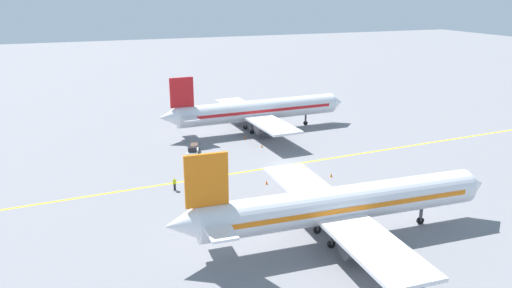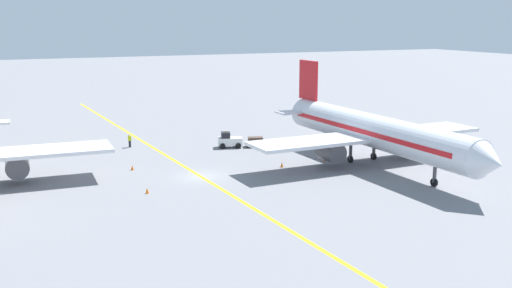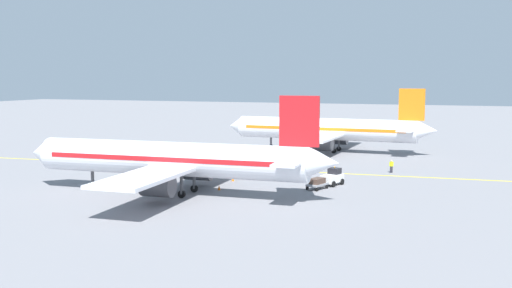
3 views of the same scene
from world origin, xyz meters
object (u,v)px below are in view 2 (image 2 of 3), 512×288
object	(u,v)px
airplane_at_gate	(372,131)
traffic_cone_near_nose	(282,165)
traffic_cone_by_wingtip	(147,191)
traffic_cone_far_edge	(325,158)
baggage_tug_white	(229,140)
ground_crew_worker	(130,140)
baggage_cart_trailing	(255,141)
traffic_cone_mid_apron	(132,168)

from	to	relation	value
airplane_at_gate	traffic_cone_near_nose	distance (m)	10.56
traffic_cone_by_wingtip	traffic_cone_far_edge	distance (m)	22.11
traffic_cone_by_wingtip	airplane_at_gate	bearing A→B (deg)	-177.50
airplane_at_gate	traffic_cone_far_edge	world-z (taller)	airplane_at_gate
airplane_at_gate	traffic_cone_far_edge	distance (m)	6.19
baggage_tug_white	traffic_cone_near_nose	world-z (taller)	baggage_tug_white
traffic_cone_by_wingtip	traffic_cone_far_edge	bearing A→B (deg)	-167.97
airplane_at_gate	traffic_cone_near_nose	size ratio (longest dim) A/B	64.54
baggage_tug_white	traffic_cone_near_nose	xyz separation A→B (m)	(-1.48, 11.80, -0.63)
airplane_at_gate	traffic_cone_far_edge	xyz separation A→B (m)	(3.78, -3.50, -3.43)
ground_crew_worker	traffic_cone_far_edge	bearing A→B (deg)	138.78
baggage_cart_trailing	traffic_cone_mid_apron	xyz separation A→B (m)	(16.80, 5.43, -0.49)
airplane_at_gate	traffic_cone_by_wingtip	bearing A→B (deg)	2.50
airplane_at_gate	baggage_tug_white	size ratio (longest dim) A/B	10.70
traffic_cone_by_wingtip	traffic_cone_far_edge	xyz separation A→B (m)	(-21.62, -4.61, 0.00)
baggage_cart_trailing	traffic_cone_near_nose	world-z (taller)	baggage_cart_trailing
baggage_cart_trailing	traffic_cone_mid_apron	world-z (taller)	baggage_cart_trailing
baggage_cart_trailing	ground_crew_worker	world-z (taller)	ground_crew_worker
baggage_tug_white	traffic_cone_by_wingtip	distance (m)	21.27
traffic_cone_near_nose	traffic_cone_far_edge	xyz separation A→B (m)	(-5.80, -0.72, 0.00)
baggage_cart_trailing	traffic_cone_far_edge	size ratio (longest dim) A/B	5.28
traffic_cone_near_nose	traffic_cone_far_edge	size ratio (longest dim) A/B	1.00
ground_crew_worker	traffic_cone_mid_apron	size ratio (longest dim) A/B	3.05
traffic_cone_far_edge	traffic_cone_by_wingtip	bearing A→B (deg)	12.03
airplane_at_gate	ground_crew_worker	bearing A→B (deg)	-41.49
baggage_tug_white	traffic_cone_mid_apron	bearing A→B (deg)	25.27
traffic_cone_near_nose	traffic_cone_by_wingtip	bearing A→B (deg)	13.82
baggage_tug_white	baggage_cart_trailing	size ratio (longest dim) A/B	1.14
airplane_at_gate	traffic_cone_far_edge	size ratio (longest dim) A/B	64.54
traffic_cone_near_nose	baggage_cart_trailing	bearing A→B (deg)	-98.76
baggage_cart_trailing	traffic_cone_far_edge	xyz separation A→B (m)	(-4.14, 10.07, -0.49)
traffic_cone_near_nose	traffic_cone_by_wingtip	xyz separation A→B (m)	(15.82, 3.89, 0.00)
baggage_tug_white	traffic_cone_mid_apron	xyz separation A→B (m)	(13.66, 6.45, -0.63)
baggage_cart_trailing	traffic_cone_near_nose	size ratio (longest dim) A/B	5.28
airplane_at_gate	ground_crew_worker	distance (m)	30.05
baggage_tug_white	traffic_cone_far_edge	world-z (taller)	baggage_tug_white
baggage_cart_trailing	traffic_cone_mid_apron	size ratio (longest dim) A/B	5.28
airplane_at_gate	traffic_cone_far_edge	bearing A→B (deg)	-42.78
traffic_cone_far_edge	baggage_cart_trailing	bearing A→B (deg)	-67.64
baggage_cart_trailing	ground_crew_worker	bearing A→B (deg)	-23.34
traffic_cone_mid_apron	baggage_cart_trailing	bearing A→B (deg)	-162.08
traffic_cone_mid_apron	ground_crew_worker	bearing A→B (deg)	-101.17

